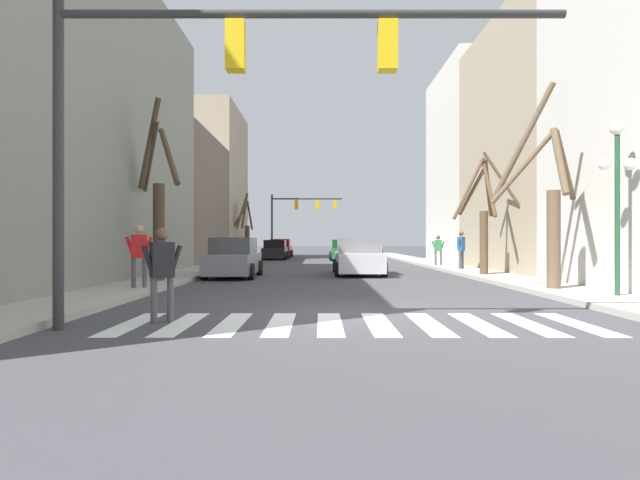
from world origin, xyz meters
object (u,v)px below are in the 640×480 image
car_driving_away_lane (367,248)px  street_tree_left_far (155,203)px  pedestrian_crossing_street (160,266)px  car_parked_left_near (356,257)px  street_lamp_right_corner (614,172)px  traffic_signal_near (216,77)px  car_driving_toward_lane (231,259)px  pedestrian_near_right_corner (136,250)px  pedestrian_waiting_at_curb (436,247)px  car_parked_left_far (340,251)px  street_tree_right_far (482,216)px  traffic_signal_far (296,211)px  car_parked_right_mid (273,250)px  pedestrian_on_left_sidewalk (459,246)px  street_tree_left_mid (243,225)px  street_tree_right_mid (545,202)px  car_parked_right_near (278,249)px

car_driving_away_lane → street_tree_left_far: bearing=161.4°
pedestrian_crossing_street → street_tree_left_far: size_ratio=0.28×
car_parked_left_near → street_lamp_right_corner: bearing=-149.7°
traffic_signal_near → street_lamp_right_corner: traffic_signal_near is taller
car_driving_toward_lane → street_tree_left_far: (-2.04, -3.39, 2.06)m
car_driving_toward_lane → pedestrian_crossing_street: 11.39m
pedestrian_near_right_corner → traffic_signal_near: bearing=-69.9°
car_driving_toward_lane → pedestrian_waiting_at_curb: bearing=-55.4°
car_parked_left_far → street_lamp_right_corner: bearing=-167.6°
car_parked_left_near → street_tree_right_far: (5.00, -1.93, 1.77)m
traffic_signal_far → car_parked_left_far: 9.45m
car_parked_right_mid → street_lamp_right_corner: bearing=-158.0°
car_parked_left_near → car_driving_toward_lane: car_driving_toward_lane is taller
traffic_signal_near → traffic_signal_far: traffic_signal_far is taller
traffic_signal_near → pedestrian_crossing_street: (-1.19, 0.74, -3.25)m
car_parked_right_mid → street_tree_left_far: street_tree_left_far is taller
pedestrian_on_left_sidewalk → street_tree_left_mid: (-12.86, 15.47, 1.52)m
street_tree_left_far → street_tree_right_mid: bearing=-12.9°
pedestrian_on_left_sidewalk → street_tree_right_far: 4.17m
car_parked_left_near → car_driving_away_lane: (3.09, 25.79, -0.02)m
car_parked_left_far → street_tree_right_mid: (4.85, -23.81, 1.88)m
car_parked_right_mid → car_driving_toward_lane: car_driving_toward_lane is taller
car_parked_right_mid → car_driving_away_lane: size_ratio=0.97×
car_parked_right_near → street_tree_left_mid: size_ratio=0.81×
car_parked_right_near → pedestrian_on_left_sidewalk: (10.43, -20.66, 0.47)m
car_driving_toward_lane → pedestrian_on_left_sidewalk: (10.44, 3.67, 0.47)m
pedestrian_crossing_street → car_driving_toward_lane: bearing=-120.0°
traffic_signal_near → pedestrian_on_left_sidewalk: traffic_signal_near is taller
street_lamp_right_corner → street_tree_left_mid: size_ratio=0.84×
car_driving_toward_lane → street_tree_right_far: street_tree_right_far is taller
car_driving_away_lane → street_tree_right_far: size_ratio=0.85×
street_tree_left_far → car_parked_right_mid: bearing=84.8°
car_driving_away_lane → car_parked_right_mid: bearing=135.2°
car_driving_toward_lane → street_tree_right_far: (10.27, -0.28, 1.77)m
pedestrian_crossing_street → street_tree_left_mid: (-3.06, 30.51, 1.71)m
traffic_signal_near → street_tree_left_mid: 31.58m
traffic_signal_near → street_tree_left_mid: size_ratio=1.68×
street_tree_left_far → car_parked_right_near: bearing=85.8°
traffic_signal_far → pedestrian_crossing_street: 37.06m
street_tree_right_mid → car_parked_left_far: bearing=101.5°
traffic_signal_far → car_driving_toward_lane: traffic_signal_far is taller
street_tree_right_mid → pedestrian_near_right_corner: bearing=179.3°
car_driving_toward_lane → car_parked_right_mid: bearing=0.0°
car_parked_right_mid → pedestrian_near_right_corner: (-1.72, -25.08, 0.50)m
pedestrian_crossing_street → pedestrian_near_right_corner: bearing=-99.3°
street_tree_right_mid → street_tree_left_mid: bearing=116.4°
car_parked_left_far → pedestrian_near_right_corner: size_ratio=2.40×
pedestrian_near_right_corner → street_tree_right_mid: bearing=-10.9°
pedestrian_crossing_street → street_tree_left_mid: bearing=-117.5°
traffic_signal_far → street_lamp_right_corner: bearing=-74.4°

